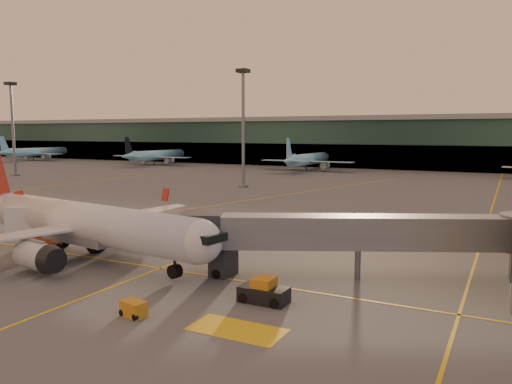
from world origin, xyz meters
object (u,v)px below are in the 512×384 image
at_px(main_airplane, 80,223).
at_px(catering_truck, 39,225).
at_px(pushback_tug, 264,292).
at_px(gpu_cart, 133,309).

distance_m(main_airplane, catering_truck, 6.62).
bearing_deg(pushback_tug, catering_truck, 172.38).
bearing_deg(catering_truck, main_airplane, -27.65).
height_order(main_airplane, pushback_tug, main_airplane).
relative_size(main_airplane, gpu_cart, 18.14).
xyz_separation_m(main_airplane, catering_truck, (-6.53, 0.66, -0.88)).
height_order(main_airplane, gpu_cart, main_airplane).
xyz_separation_m(main_airplane, pushback_tug, (21.31, -3.08, -2.74)).
relative_size(gpu_cart, pushback_tug, 0.56).
bearing_deg(pushback_tug, main_airplane, 171.80).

